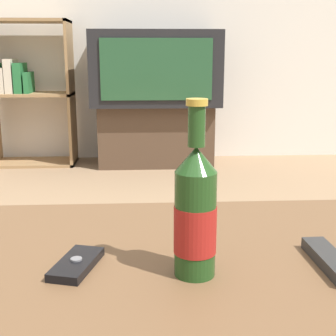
{
  "coord_description": "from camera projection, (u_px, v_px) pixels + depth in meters",
  "views": [
    {
      "loc": [
        -0.03,
        -0.6,
        0.79
      ],
      "look_at": [
        0.02,
        0.38,
        0.55
      ],
      "focal_mm": 50.0,
      "sensor_mm": 36.0,
      "label": 1
    }
  ],
  "objects": [
    {
      "name": "television",
      "position": [
        155.0,
        68.0,
        3.29
      ],
      "size": [
        0.89,
        0.52,
        0.51
      ],
      "color": "black",
      "rests_on": "tv_stand"
    },
    {
      "name": "tv_stand",
      "position": [
        156.0,
        135.0,
        3.4
      ],
      "size": [
        0.81,
        0.37,
        0.44
      ],
      "color": "#4C3828",
      "rests_on": "ground_plane"
    },
    {
      "name": "cell_phone",
      "position": [
        77.0,
        264.0,
        0.76
      ],
      "size": [
        0.08,
        0.13,
        0.02
      ],
      "rotation": [
        0.0,
        0.0,
        -0.27
      ],
      "color": "black",
      "rests_on": "coffee_table"
    },
    {
      "name": "remote_control",
      "position": [
        330.0,
        261.0,
        0.77
      ],
      "size": [
        0.04,
        0.16,
        0.02
      ],
      "rotation": [
        0.0,
        0.0,
        0.03
      ],
      "color": "#282828",
      "rests_on": "coffee_table"
    },
    {
      "name": "beer_bottle",
      "position": [
        195.0,
        213.0,
        0.72
      ],
      "size": [
        0.07,
        0.07,
        0.28
      ],
      "color": "#1E4219",
      "rests_on": "coffee_table"
    },
    {
      "name": "bookshelf",
      "position": [
        25.0,
        89.0,
        3.32
      ],
      "size": [
        0.59,
        0.3,
        1.02
      ],
      "color": "#99754C",
      "rests_on": "ground_plane"
    },
    {
      "name": "coffee_table",
      "position": [
        169.0,
        335.0,
        0.68
      ],
      "size": [
        1.17,
        0.89,
        0.45
      ],
      "color": "brown",
      "rests_on": "ground_plane"
    }
  ]
}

